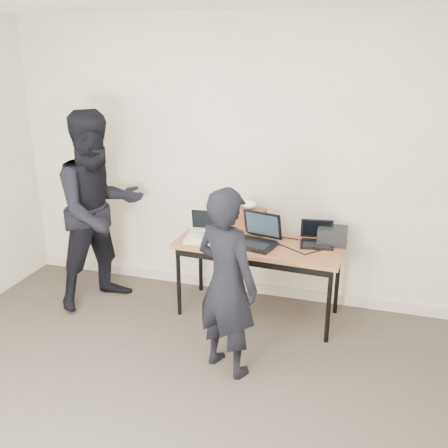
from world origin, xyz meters
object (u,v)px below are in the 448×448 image
at_px(leather_satchel, 246,220).
at_px(person_typist, 227,283).
at_px(equipment_box, 332,236).
at_px(desk, 259,249).
at_px(laptop_right, 317,239).
at_px(laptop_beige, 205,233).
at_px(laptop_center, 257,237).
at_px(person_observer, 100,210).

height_order(leather_satchel, person_typist, person_typist).
height_order(equipment_box, person_typist, person_typist).
height_order(desk, leather_satchel, leather_satchel).
distance_m(laptop_right, leather_satchel, 0.69).
xyz_separation_m(desk, laptop_right, (0.50, 0.14, 0.11)).
distance_m(laptop_beige, person_typist, 0.97).
relative_size(laptop_beige, leather_satchel, 1.00).
xyz_separation_m(desk, person_typist, (-0.04, -0.89, 0.08)).
bearing_deg(desk, leather_satchel, 131.36).
distance_m(leather_satchel, equipment_box, 0.81).
relative_size(desk, laptop_right, 4.74).
xyz_separation_m(laptop_center, equipment_box, (0.64, 0.21, 0.01)).
height_order(laptop_beige, equipment_box, laptop_beige).
bearing_deg(laptop_right, laptop_center, -170.91).
distance_m(laptop_beige, laptop_right, 1.02).
xyz_separation_m(laptop_right, person_observer, (-2.01, -0.29, 0.17)).
relative_size(laptop_right, person_typist, 0.22).
height_order(laptop_right, person_typist, person_typist).
relative_size(equipment_box, person_typist, 0.17).
height_order(laptop_center, person_typist, person_typist).
height_order(desk, laptop_right, laptop_right).
bearing_deg(person_observer, laptop_beige, -51.07).
height_order(laptop_right, equipment_box, laptop_right).
relative_size(laptop_center, leather_satchel, 1.16).
bearing_deg(equipment_box, laptop_right, -158.48).
bearing_deg(person_typist, equipment_box, -97.35).
relative_size(laptop_center, laptop_right, 1.33).
bearing_deg(laptop_right, person_observer, -179.96).
height_order(laptop_beige, leather_satchel, laptop_beige).
relative_size(laptop_right, leather_satchel, 0.87).
xyz_separation_m(laptop_beige, equipment_box, (1.14, 0.22, 0.02)).
bearing_deg(laptop_right, person_typist, -125.77).
distance_m(laptop_beige, person_observer, 1.03).
distance_m(laptop_center, laptop_right, 0.53).
xyz_separation_m(laptop_center, person_observer, (-1.50, -0.13, 0.15)).
bearing_deg(desk, laptop_center, -123.10).
distance_m(equipment_box, person_typist, 1.27).
bearing_deg(laptop_beige, person_observer, 178.38).
xyz_separation_m(leather_satchel, person_observer, (-1.33, -0.37, 0.09)).
xyz_separation_m(desk, laptop_center, (-0.01, -0.02, 0.12)).
xyz_separation_m(desk, equipment_box, (0.63, 0.19, 0.13)).
height_order(laptop_beige, person_observer, person_observer).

